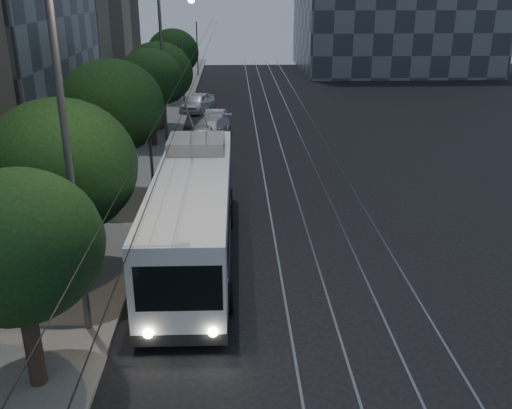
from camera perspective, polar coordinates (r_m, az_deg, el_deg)
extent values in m
plane|color=black|center=(19.13, 2.10, -9.71)|extent=(120.00, 120.00, 0.00)
cube|color=slate|center=(38.15, -11.57, 5.91)|extent=(5.00, 90.00, 0.15)
cube|color=gray|center=(37.70, 0.25, 6.06)|extent=(0.08, 90.00, 0.02)
cube|color=gray|center=(37.79, 2.44, 6.08)|extent=(0.08, 90.00, 0.02)
cube|color=gray|center=(37.95, 4.80, 6.09)|extent=(0.08, 90.00, 0.02)
cube|color=gray|center=(38.15, 6.96, 6.09)|extent=(0.08, 90.00, 0.02)
cylinder|color=black|center=(36.70, -6.40, 14.42)|extent=(0.02, 90.00, 0.02)
cylinder|color=black|center=(36.66, -5.28, 14.45)|extent=(0.02, 90.00, 0.02)
cylinder|color=#58585A|center=(27.52, -10.56, 6.45)|extent=(0.14, 0.14, 6.00)
cylinder|color=#58585A|center=(47.03, -7.28, 12.64)|extent=(0.14, 0.14, 6.00)
cylinder|color=#58585A|center=(66.84, -5.89, 15.17)|extent=(0.14, 0.14, 6.00)
cube|color=silver|center=(21.45, -6.29, -0.70)|extent=(2.81, 12.69, 3.01)
cube|color=black|center=(21.98, -6.15, -3.96)|extent=(2.85, 12.73, 0.37)
cube|color=black|center=(21.89, -6.21, 0.13)|extent=(2.85, 10.05, 1.11)
cube|color=black|center=(15.64, -7.77, -8.31)|extent=(2.39, 0.10, 1.37)
cube|color=black|center=(27.32, -5.49, 4.67)|extent=(2.19, 0.10, 1.06)
cube|color=#29F73B|center=(15.20, -7.95, -5.19)|extent=(1.69, 0.08, 0.34)
cube|color=gray|center=(23.89, -5.98, 6.07)|extent=(2.31, 2.34, 0.53)
sphere|color=white|center=(16.42, -10.74, -12.56)|extent=(0.27, 0.27, 0.27)
sphere|color=white|center=(16.25, -4.32, -12.60)|extent=(0.27, 0.27, 0.27)
cylinder|color=#58585A|center=(24.78, -6.65, 8.73)|extent=(0.06, 4.77, 2.17)
cylinder|color=#58585A|center=(24.74, -5.17, 8.76)|extent=(0.06, 4.77, 2.17)
cylinder|color=black|center=(18.55, -10.95, -9.29)|extent=(0.32, 1.06, 1.06)
cylinder|color=black|center=(18.33, -2.82, -9.28)|extent=(0.32, 1.06, 1.06)
cylinder|color=black|center=(24.64, -8.77, -1.24)|extent=(0.32, 1.06, 1.06)
cylinder|color=black|center=(24.48, -2.73, -1.16)|extent=(0.32, 1.06, 1.06)
cylinder|color=black|center=(26.52, -8.32, 0.42)|extent=(0.32, 1.06, 1.06)
cylinder|color=black|center=(26.36, -2.71, 0.50)|extent=(0.32, 1.06, 1.06)
imported|color=#9DA0A5|center=(29.86, -6.02, 3.63)|extent=(3.26, 6.50, 1.77)
imported|color=#BCBCC0|center=(36.57, -5.35, 6.67)|extent=(2.01, 4.42, 1.47)
imported|color=#BBBBC0|center=(38.64, -4.71, 7.46)|extent=(3.40, 5.37, 1.45)
imported|color=silver|center=(41.90, -4.15, 8.45)|extent=(1.84, 4.10, 1.31)
imported|color=white|center=(47.97, -5.89, 10.13)|extent=(3.09, 4.73, 1.50)
cylinder|color=black|center=(15.89, -21.38, -13.04)|extent=(0.44, 0.44, 2.52)
ellipsoid|color=black|center=(14.58, -22.82, -3.83)|extent=(4.11, 4.11, 3.70)
cylinder|color=black|center=(20.71, -17.97, -4.55)|extent=(0.44, 0.44, 2.38)
ellipsoid|color=black|center=(19.63, -18.97, 3.56)|extent=(5.00, 5.00, 4.50)
cylinder|color=black|center=(27.93, -13.62, 3.04)|extent=(0.44, 0.44, 2.83)
ellipsoid|color=black|center=(27.14, -14.20, 9.47)|extent=(4.76, 4.76, 4.29)
cylinder|color=black|center=(37.28, -10.29, 7.81)|extent=(0.44, 0.44, 2.87)
ellipsoid|color=black|center=(36.74, -10.59, 12.29)|extent=(4.03, 4.03, 3.63)
cylinder|color=black|center=(41.61, -9.48, 8.81)|extent=(0.44, 0.44, 2.27)
ellipsoid|color=black|center=(41.10, -9.73, 12.81)|extent=(4.80, 4.80, 4.32)
cylinder|color=black|center=(52.02, -8.13, 11.54)|extent=(0.44, 0.44, 2.66)
ellipsoid|color=black|center=(51.62, -8.30, 14.82)|extent=(4.47, 4.47, 4.02)
cylinder|color=#58585A|center=(16.09, -18.34, 4.92)|extent=(0.20, 0.20, 11.20)
cylinder|color=#58585A|center=(37.74, -9.31, 13.11)|extent=(0.20, 0.20, 9.44)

